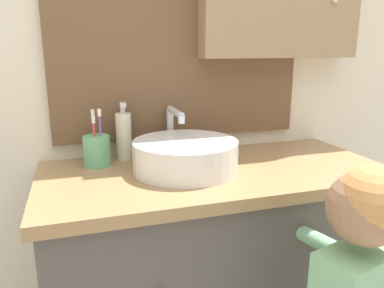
% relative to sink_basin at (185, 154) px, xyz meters
% --- Properties ---
extents(wall_back, '(3.20, 0.18, 2.50)m').
position_rel_sink_basin_xyz_m(wall_back, '(0.12, 0.25, 0.40)').
color(wall_back, beige).
rests_on(wall_back, ground_plane).
extents(vanity_counter, '(1.08, 0.50, 0.84)m').
position_rel_sink_basin_xyz_m(vanity_counter, '(0.10, -0.02, -0.47)').
color(vanity_counter, '#4C4742').
rests_on(vanity_counter, ground_plane).
extents(sink_basin, '(0.32, 0.37, 0.18)m').
position_rel_sink_basin_xyz_m(sink_basin, '(0.00, 0.00, 0.00)').
color(sink_basin, white).
rests_on(sink_basin, vanity_counter).
extents(toothbrush_holder, '(0.08, 0.08, 0.18)m').
position_rel_sink_basin_xyz_m(toothbrush_holder, '(-0.26, 0.13, 0.00)').
color(toothbrush_holder, '#66B27F').
rests_on(toothbrush_holder, vanity_counter).
extents(soap_dispenser, '(0.05, 0.05, 0.20)m').
position_rel_sink_basin_xyz_m(soap_dispenser, '(-0.16, 0.17, 0.03)').
color(soap_dispenser, beige).
rests_on(soap_dispenser, vanity_counter).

